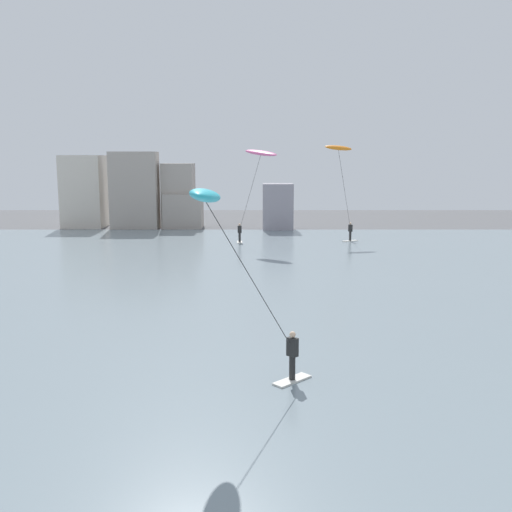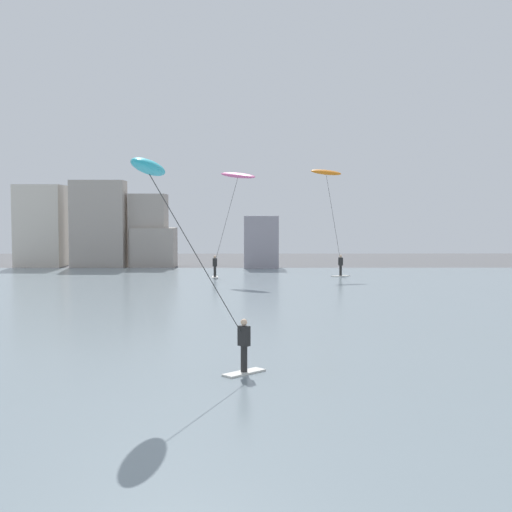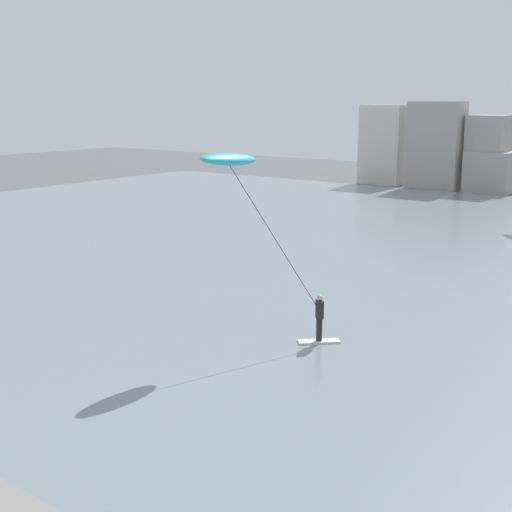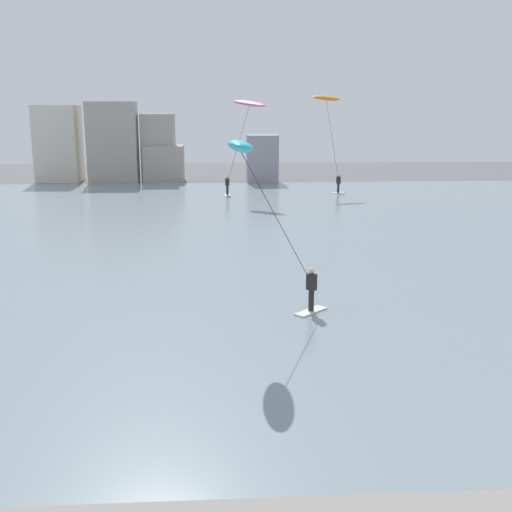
# 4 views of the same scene
# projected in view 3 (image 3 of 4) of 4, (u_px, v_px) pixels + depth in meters

# --- Properties ---
(water_bay) EXTENTS (84.00, 52.00, 0.10)m
(water_bay) POSITION_uv_depth(u_px,v_px,m) (453.00, 262.00, 34.88)
(water_bay) COLOR gray
(water_bay) RESTS_ON ground
(far_shore_buildings) EXTENTS (23.93, 5.75, 7.86)m
(far_shore_buildings) POSITION_uv_depth(u_px,v_px,m) (452.00, 153.00, 62.95)
(far_shore_buildings) COLOR beige
(far_shore_buildings) RESTS_ON ground
(kitesurfer_cyan) EXTENTS (3.73, 3.46, 6.37)m
(kitesurfer_cyan) POSITION_uv_depth(u_px,v_px,m) (242.00, 183.00, 22.33)
(kitesurfer_cyan) COLOR silver
(kitesurfer_cyan) RESTS_ON water_bay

